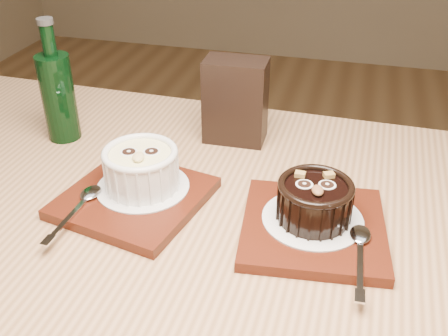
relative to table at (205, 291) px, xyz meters
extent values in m
cube|color=#936740|center=(0.00, 0.00, 0.07)|extent=(1.22, 0.83, 0.04)
cylinder|color=#936740|center=(-0.54, 0.36, -0.30)|extent=(0.06, 0.06, 0.71)
cube|color=#4F1B0D|center=(-0.12, 0.05, 0.10)|extent=(0.21, 0.21, 0.01)
cylinder|color=white|center=(-0.11, 0.07, 0.11)|extent=(0.13, 0.13, 0.00)
cylinder|color=white|center=(-0.11, 0.07, 0.13)|extent=(0.10, 0.10, 0.05)
cylinder|color=#EFE591|center=(-0.11, 0.07, 0.16)|extent=(0.08, 0.08, 0.00)
torus|color=white|center=(-0.11, 0.07, 0.16)|extent=(0.10, 0.10, 0.01)
cylinder|color=black|center=(-0.13, 0.07, 0.16)|extent=(0.02, 0.02, 0.00)
cylinder|color=black|center=(-0.10, 0.08, 0.16)|extent=(0.02, 0.02, 0.00)
ellipsoid|color=#D4BE7C|center=(-0.11, 0.06, 0.16)|extent=(0.02, 0.03, 0.01)
cube|color=#4F1B0D|center=(0.13, 0.05, 0.10)|extent=(0.20, 0.20, 0.01)
cylinder|color=white|center=(0.13, 0.06, 0.11)|extent=(0.13, 0.13, 0.00)
cylinder|color=black|center=(0.13, 0.06, 0.13)|extent=(0.09, 0.09, 0.05)
cylinder|color=black|center=(0.13, 0.06, 0.15)|extent=(0.08, 0.08, 0.00)
torus|color=black|center=(0.13, 0.06, 0.16)|extent=(0.10, 0.10, 0.01)
cylinder|color=black|center=(0.11, 0.06, 0.16)|extent=(0.02, 0.02, 0.00)
cylinder|color=black|center=(0.14, 0.06, 0.16)|extent=(0.02, 0.02, 0.00)
ellipsoid|color=brown|center=(0.13, 0.04, 0.16)|extent=(0.02, 0.02, 0.01)
cube|color=olive|center=(0.11, 0.08, 0.16)|extent=(0.01, 0.01, 0.01)
cube|color=olive|center=(0.14, 0.08, 0.16)|extent=(0.02, 0.02, 0.01)
cube|color=black|center=(-0.03, 0.27, 0.16)|extent=(0.10, 0.06, 0.14)
cylinder|color=black|center=(-0.31, 0.20, 0.16)|extent=(0.05, 0.05, 0.14)
cylinder|color=black|center=(-0.31, 0.20, 0.26)|extent=(0.02, 0.02, 0.05)
cylinder|color=#333333|center=(-0.31, 0.20, 0.29)|extent=(0.03, 0.03, 0.01)
camera|label=1|loc=(0.16, -0.49, 0.52)|focal=42.00mm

